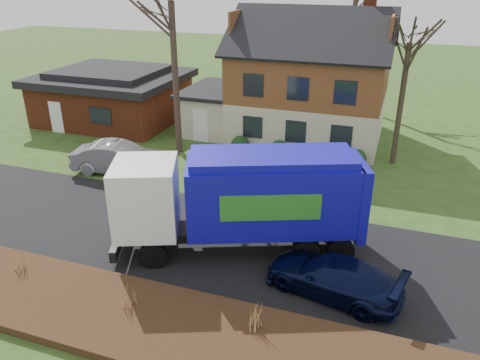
% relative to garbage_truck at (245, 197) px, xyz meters
% --- Properties ---
extents(ground, '(120.00, 120.00, 0.00)m').
position_rel_garbage_truck_xyz_m(ground, '(-2.45, 0.19, -2.31)').
color(ground, '#2B4617').
rests_on(ground, ground).
extents(road, '(80.00, 7.00, 0.02)m').
position_rel_garbage_truck_xyz_m(road, '(-2.45, 0.19, -2.30)').
color(road, black).
rests_on(road, ground).
extents(mulch_verge, '(80.00, 3.50, 0.30)m').
position_rel_garbage_truck_xyz_m(mulch_verge, '(-2.45, -5.11, -2.16)').
color(mulch_verge, black).
rests_on(mulch_verge, ground).
extents(main_house, '(12.95, 8.95, 9.26)m').
position_rel_garbage_truck_xyz_m(main_house, '(-0.96, 14.10, 1.71)').
color(main_house, beige).
rests_on(main_house, ground).
extents(ranch_house, '(9.80, 8.20, 3.70)m').
position_rel_garbage_truck_xyz_m(ranch_house, '(-14.45, 13.19, -0.50)').
color(ranch_house, brown).
rests_on(ranch_house, ground).
extents(garbage_truck, '(9.62, 5.81, 4.01)m').
position_rel_garbage_truck_xyz_m(garbage_truck, '(0.00, 0.00, 0.00)').
color(garbage_truck, black).
rests_on(garbage_truck, ground).
extents(silver_sedan, '(5.23, 2.63, 1.65)m').
position_rel_garbage_truck_xyz_m(silver_sedan, '(-8.81, 4.99, -1.49)').
color(silver_sedan, '#9C9DA3').
rests_on(silver_sedan, ground).
extents(navy_wagon, '(4.97, 2.89, 1.35)m').
position_rel_garbage_truck_xyz_m(navy_wagon, '(3.69, -1.61, -1.64)').
color(navy_wagon, black).
rests_on(navy_wagon, ground).
extents(tree_front_east, '(3.41, 3.41, 9.48)m').
position_rel_garbage_truck_xyz_m(tree_front_east, '(5.05, 11.26, 5.39)').
color(tree_front_east, '#3B3223').
rests_on(tree_front_east, ground).
extents(grass_clump_west, '(0.33, 0.27, 0.86)m').
position_rel_garbage_truck_xyz_m(grass_clump_west, '(-6.98, -4.35, -1.58)').
color(grass_clump_west, '#AA8C4B').
rests_on(grass_clump_west, mulch_verge).
extents(grass_clump_mid, '(0.31, 0.25, 0.86)m').
position_rel_garbage_truck_xyz_m(grass_clump_mid, '(-2.26, -4.76, -1.58)').
color(grass_clump_mid, '#AA814B').
rests_on(grass_clump_mid, mulch_verge).
extents(grass_clump_east, '(0.37, 0.31, 0.93)m').
position_rel_garbage_truck_xyz_m(grass_clump_east, '(1.92, -4.47, -1.55)').
color(grass_clump_east, tan).
rests_on(grass_clump_east, mulch_verge).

